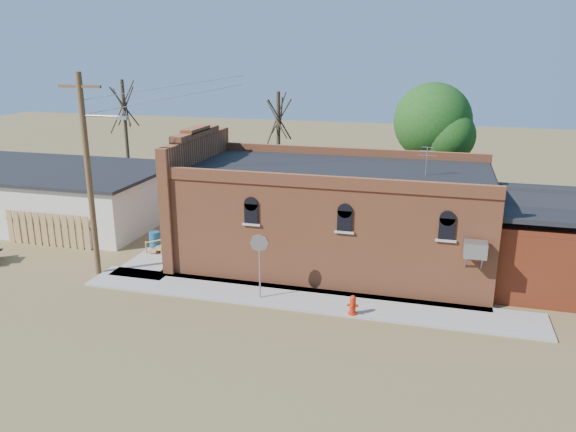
% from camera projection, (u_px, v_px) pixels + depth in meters
% --- Properties ---
extents(ground, '(120.00, 120.00, 0.00)m').
position_uv_depth(ground, '(260.00, 305.00, 22.60)').
color(ground, brown).
rests_on(ground, ground).
extents(sidewalk_south, '(19.00, 2.20, 0.08)m').
position_uv_depth(sidewalk_south, '(302.00, 299.00, 23.04)').
color(sidewalk_south, '#9E9991').
rests_on(sidewalk_south, ground).
extents(sidewalk_west, '(2.60, 10.00, 0.08)m').
position_uv_depth(sidewalk_west, '(182.00, 243.00, 29.72)').
color(sidewalk_west, '#9E9991').
rests_on(sidewalk_west, ground).
extents(brick_bar, '(16.40, 7.97, 6.30)m').
position_uv_depth(brick_bar, '(328.00, 215.00, 26.60)').
color(brick_bar, '#B25C36').
rests_on(brick_bar, ground).
extents(red_shed, '(5.40, 6.40, 4.30)m').
position_uv_depth(red_shed, '(553.00, 234.00, 24.14)').
color(red_shed, '#602310').
rests_on(red_shed, ground).
extents(storage_building, '(20.40, 8.40, 3.17)m').
position_uv_depth(storage_building, '(5.00, 190.00, 34.34)').
color(storage_building, silver).
rests_on(storage_building, ground).
extents(wood_fence, '(5.20, 0.10, 1.80)m').
position_uv_depth(wood_fence, '(48.00, 230.00, 29.09)').
color(wood_fence, '#9F7648').
rests_on(wood_fence, ground).
extents(utility_pole, '(3.12, 0.26, 9.00)m').
position_uv_depth(utility_pole, '(89.00, 172.00, 24.40)').
color(utility_pole, '#513520').
rests_on(utility_pole, ground).
extents(tree_bare_near, '(2.80, 2.80, 7.65)m').
position_uv_depth(tree_bare_near, '(278.00, 117.00, 33.68)').
color(tree_bare_near, '#473928').
rests_on(tree_bare_near, ground).
extents(tree_bare_far, '(2.80, 2.80, 8.16)m').
position_uv_depth(tree_bare_far, '(124.00, 105.00, 37.27)').
color(tree_bare_far, '#473928').
rests_on(tree_bare_far, ground).
extents(tree_leafy, '(4.40, 4.40, 8.15)m').
position_uv_depth(tree_leafy, '(433.00, 122.00, 31.88)').
color(tree_leafy, '#473928').
rests_on(tree_leafy, ground).
extents(fire_hydrant, '(0.46, 0.46, 0.78)m').
position_uv_depth(fire_hydrant, '(353.00, 305.00, 21.52)').
color(fire_hydrant, red).
rests_on(fire_hydrant, sidewalk_south).
extents(stop_sign, '(0.74, 0.26, 2.76)m').
position_uv_depth(stop_sign, '(259.00, 249.00, 22.49)').
color(stop_sign, gray).
rests_on(stop_sign, sidewalk_south).
extents(trash_barrel, '(0.57, 0.57, 0.83)m').
position_uv_depth(trash_barrel, '(155.00, 240.00, 28.83)').
color(trash_barrel, '#1A4E82').
rests_on(trash_barrel, sidewalk_west).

